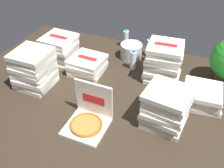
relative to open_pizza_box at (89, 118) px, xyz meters
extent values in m
cube|color=#2D2319|center=(0.04, 0.34, -0.09)|extent=(3.20, 2.40, 0.02)
cube|color=silver|center=(0.00, -0.05, -0.06)|extent=(0.35, 0.35, 0.02)
cylinder|color=#B77033|center=(0.00, -0.05, -0.04)|extent=(0.28, 0.28, 0.02)
torus|color=#9C501E|center=(0.00, -0.05, -0.03)|extent=(0.28, 0.28, 0.02)
cube|color=silver|center=(0.00, 0.12, 0.12)|extent=(0.35, 0.03, 0.35)
cube|color=red|center=(0.00, 0.11, 0.12)|extent=(0.21, 0.01, 0.09)
cube|color=silver|center=(0.42, 0.93, -0.05)|extent=(0.37, 0.37, 0.04)
cube|color=silver|center=(0.40, 0.93, -0.01)|extent=(0.36, 0.36, 0.04)
cube|color=silver|center=(0.41, 0.93, 0.04)|extent=(0.38, 0.38, 0.04)
cube|color=red|center=(0.41, 0.93, 0.06)|extent=(0.23, 0.08, 0.00)
cube|color=silver|center=(0.41, 0.94, 0.08)|extent=(0.38, 0.38, 0.04)
cube|color=silver|center=(0.41, 0.93, 0.13)|extent=(0.36, 0.36, 0.04)
cube|color=silver|center=(0.40, 0.93, 0.17)|extent=(0.38, 0.38, 0.04)
cube|color=red|center=(0.40, 0.93, 0.19)|extent=(0.23, 0.08, 0.00)
cube|color=silver|center=(0.42, 0.94, 0.22)|extent=(0.39, 0.39, 0.04)
cube|color=red|center=(0.42, 0.94, 0.24)|extent=(0.23, 0.09, 0.00)
cube|color=silver|center=(0.42, 0.95, 0.26)|extent=(0.39, 0.39, 0.04)
cube|color=red|center=(0.42, 0.95, 0.28)|extent=(0.23, 0.09, 0.00)
cube|color=silver|center=(0.41, 0.94, 0.31)|extent=(0.38, 0.38, 0.04)
cube|color=red|center=(0.41, 0.94, 0.33)|extent=(0.23, 0.08, 0.00)
cube|color=silver|center=(-0.38, 0.71, -0.05)|extent=(0.36, 0.36, 0.04)
cube|color=silver|center=(-0.38, 0.71, -0.01)|extent=(0.36, 0.36, 0.04)
cube|color=silver|center=(-0.39, 0.70, 0.04)|extent=(0.35, 0.35, 0.04)
cube|color=red|center=(-0.39, 0.70, 0.06)|extent=(0.23, 0.06, 0.00)
cube|color=silver|center=(-0.38, 0.72, 0.08)|extent=(0.36, 0.36, 0.04)
cube|color=red|center=(-0.38, 0.72, 0.11)|extent=(0.23, 0.07, 0.00)
cube|color=silver|center=(0.88, 0.68, -0.05)|extent=(0.39, 0.39, 0.04)
cube|color=silver|center=(0.87, 0.69, -0.01)|extent=(0.36, 0.36, 0.04)
cube|color=red|center=(0.87, 0.69, 0.02)|extent=(0.23, 0.07, 0.00)
cube|color=silver|center=(0.87, 0.68, 0.04)|extent=(0.37, 0.37, 0.04)
cube|color=red|center=(0.87, 0.68, 0.06)|extent=(0.23, 0.08, 0.00)
cube|color=silver|center=(0.86, 0.66, 0.08)|extent=(0.37, 0.37, 0.04)
cube|color=silver|center=(-0.77, 0.29, -0.05)|extent=(0.35, 0.35, 0.04)
cube|color=silver|center=(-0.77, 0.29, -0.01)|extent=(0.37, 0.37, 0.04)
cube|color=red|center=(-0.77, 0.29, 0.02)|extent=(0.23, 0.08, 0.00)
cube|color=silver|center=(-0.76, 0.28, 0.04)|extent=(0.36, 0.36, 0.04)
cube|color=silver|center=(-0.77, 0.29, 0.08)|extent=(0.37, 0.37, 0.04)
cube|color=silver|center=(-0.77, 0.29, 0.13)|extent=(0.36, 0.36, 0.04)
cube|color=red|center=(-0.77, 0.29, 0.15)|extent=(0.23, 0.07, 0.00)
cube|color=silver|center=(-0.77, 0.28, 0.17)|extent=(0.35, 0.35, 0.04)
cube|color=silver|center=(-0.77, 0.29, 0.22)|extent=(0.35, 0.35, 0.04)
cube|color=silver|center=(-0.76, 0.29, 0.26)|extent=(0.35, 0.35, 0.04)
cube|color=silver|center=(-0.76, 0.29, 0.31)|extent=(0.36, 0.36, 0.04)
cube|color=silver|center=(-0.79, 0.78, -0.05)|extent=(0.35, 0.35, 0.04)
cube|color=silver|center=(-0.79, 0.79, -0.01)|extent=(0.36, 0.36, 0.04)
cube|color=red|center=(-0.79, 0.79, 0.02)|extent=(0.23, 0.07, 0.00)
cube|color=silver|center=(-0.80, 0.79, 0.04)|extent=(0.35, 0.35, 0.04)
cube|color=red|center=(-0.80, 0.79, 0.06)|extent=(0.23, 0.07, 0.00)
cube|color=silver|center=(-0.80, 0.79, 0.08)|extent=(0.36, 0.36, 0.04)
cube|color=red|center=(-0.80, 0.79, 0.11)|extent=(0.23, 0.07, 0.00)
cube|color=silver|center=(-0.78, 0.78, 0.13)|extent=(0.36, 0.36, 0.04)
cube|color=silver|center=(-0.79, 0.79, 0.17)|extent=(0.35, 0.35, 0.04)
cube|color=red|center=(-0.79, 0.79, 0.19)|extent=(0.23, 0.07, 0.00)
cube|color=silver|center=(-0.78, 0.80, 0.22)|extent=(0.36, 0.36, 0.04)
cube|color=red|center=(-0.78, 0.80, 0.24)|extent=(0.23, 0.07, 0.00)
cube|color=silver|center=(0.60, 0.28, -0.05)|extent=(0.38, 0.38, 0.04)
cube|color=silver|center=(0.60, 0.30, -0.01)|extent=(0.38, 0.38, 0.04)
cube|color=red|center=(0.60, 0.30, 0.02)|extent=(0.23, 0.08, 0.00)
cube|color=silver|center=(0.59, 0.28, 0.04)|extent=(0.39, 0.39, 0.04)
cube|color=silver|center=(0.60, 0.27, 0.08)|extent=(0.37, 0.37, 0.04)
cube|color=silver|center=(0.61, 0.28, 0.13)|extent=(0.39, 0.39, 0.04)
cube|color=red|center=(0.61, 0.28, 0.15)|extent=(0.23, 0.09, 0.00)
cube|color=silver|center=(0.61, 0.30, 0.17)|extent=(0.40, 0.40, 0.04)
cube|color=red|center=(0.61, 0.30, 0.19)|extent=(0.23, 0.09, 0.00)
cube|color=silver|center=(0.61, 0.29, 0.22)|extent=(0.39, 0.39, 0.04)
cube|color=red|center=(0.61, 0.29, 0.24)|extent=(0.23, 0.09, 0.00)
cube|color=silver|center=(0.60, 0.28, 0.26)|extent=(0.39, 0.39, 0.04)
cylinder|color=#B7BABF|center=(-0.04, 1.20, 0.01)|extent=(0.26, 0.26, 0.18)
cylinder|color=silver|center=(0.06, 0.97, 0.03)|extent=(0.07, 0.07, 0.22)
cylinder|color=blue|center=(0.06, 0.97, 0.15)|extent=(0.04, 0.04, 0.02)
cylinder|color=silver|center=(-0.19, 1.41, 0.03)|extent=(0.07, 0.07, 0.22)
cylinder|color=#239951|center=(-0.19, 1.41, 0.15)|extent=(0.04, 0.04, 0.02)
cylinder|color=white|center=(0.15, 1.31, 0.03)|extent=(0.07, 0.07, 0.22)
cylinder|color=blue|center=(0.15, 1.31, 0.15)|extent=(0.04, 0.04, 0.02)
cylinder|color=silver|center=(0.21, 1.18, 0.03)|extent=(0.07, 0.07, 0.22)
cylinder|color=red|center=(0.21, 1.18, 0.15)|extent=(0.04, 0.04, 0.02)
camera|label=1|loc=(0.81, -1.38, 1.61)|focal=41.41mm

